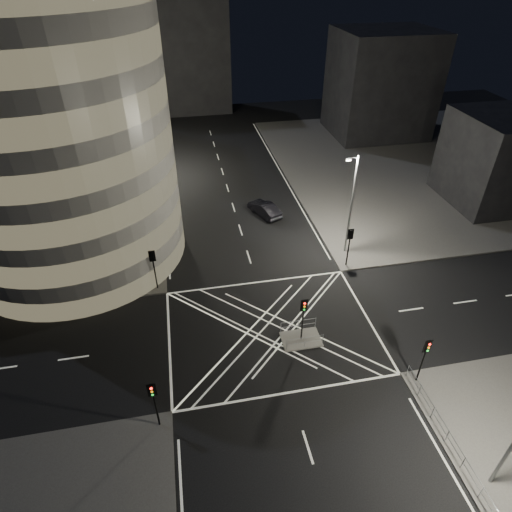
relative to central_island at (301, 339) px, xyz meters
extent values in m
plane|color=black|center=(-2.00, 1.50, -0.07)|extent=(120.00, 120.00, 0.00)
cube|color=#4C4A47|center=(27.00, 28.50, 0.00)|extent=(42.00, 42.00, 0.15)
cube|color=slate|center=(0.00, 0.00, 0.00)|extent=(3.00, 2.00, 0.15)
cylinder|color=gray|center=(-18.00, 15.50, 12.57)|extent=(20.00, 20.00, 25.00)
cube|color=gray|center=(-24.00, 43.50, 11.07)|extent=(24.00, 16.00, 22.00)
cube|color=black|center=(24.00, 41.50, 7.58)|extent=(14.00, 12.00, 15.00)
cube|color=black|center=(28.00, 17.50, 5.08)|extent=(10.00, 10.00, 10.00)
cube|color=black|center=(-6.00, 59.50, 8.93)|extent=(18.00, 8.00, 18.00)
cylinder|color=black|center=(-12.50, 10.50, 1.81)|extent=(0.32, 0.32, 3.46)
ellipsoid|color=black|center=(-12.50, 10.50, 4.57)|extent=(3.78, 3.78, 4.34)
cylinder|color=black|center=(-12.50, 16.50, 1.61)|extent=(0.32, 0.32, 3.06)
ellipsoid|color=black|center=(-12.50, 16.50, 4.39)|extent=(4.55, 4.55, 5.23)
cylinder|color=black|center=(-12.50, 22.50, 2.02)|extent=(0.32, 0.32, 3.89)
ellipsoid|color=black|center=(-12.50, 22.50, 5.04)|extent=(3.92, 3.92, 4.50)
cylinder|color=black|center=(-12.50, 28.50, 1.77)|extent=(0.32, 0.32, 3.39)
ellipsoid|color=black|center=(-12.50, 28.50, 4.98)|extent=(5.54, 5.54, 6.37)
cylinder|color=black|center=(-12.50, 34.50, 1.75)|extent=(0.32, 0.32, 3.35)
ellipsoid|color=black|center=(-12.50, 34.50, 4.52)|extent=(3.99, 3.99, 4.59)
cylinder|color=black|center=(-10.80, 8.30, 1.57)|extent=(0.12, 0.12, 3.00)
cube|color=black|center=(-10.80, 8.30, 3.52)|extent=(0.28, 0.22, 0.90)
cube|color=black|center=(-10.80, 8.30, 3.52)|extent=(0.55, 0.04, 1.10)
cylinder|color=black|center=(-10.80, -5.30, 1.57)|extent=(0.12, 0.12, 3.00)
cube|color=black|center=(-10.80, -5.30, 3.52)|extent=(0.28, 0.22, 0.90)
cube|color=black|center=(-10.80, -5.30, 3.52)|extent=(0.55, 0.04, 1.10)
cylinder|color=black|center=(6.80, 8.30, 1.57)|extent=(0.12, 0.12, 3.00)
cube|color=black|center=(6.80, 8.30, 3.52)|extent=(0.28, 0.22, 0.90)
cube|color=black|center=(6.80, 8.30, 3.52)|extent=(0.55, 0.04, 1.10)
cylinder|color=black|center=(6.80, -5.30, 1.57)|extent=(0.12, 0.12, 3.00)
cube|color=black|center=(6.80, -5.30, 3.52)|extent=(0.28, 0.22, 0.90)
cube|color=black|center=(6.80, -5.30, 3.52)|extent=(0.55, 0.04, 1.10)
cylinder|color=black|center=(0.00, 0.00, 1.57)|extent=(0.12, 0.12, 3.00)
cube|color=black|center=(0.00, 0.00, 3.52)|extent=(0.28, 0.22, 0.90)
cube|color=black|center=(0.00, 0.00, 3.52)|extent=(0.55, 0.04, 1.10)
cylinder|color=slate|center=(-11.50, 13.50, 5.08)|extent=(0.20, 0.20, 10.00)
cylinder|color=slate|center=(-11.05, 13.50, 9.93)|extent=(0.90, 0.10, 0.10)
cube|color=slate|center=(-10.60, 13.50, 9.83)|extent=(0.50, 0.25, 0.18)
cube|color=white|center=(-10.60, 13.50, 9.72)|extent=(0.42, 0.20, 0.05)
cylinder|color=slate|center=(-11.50, 31.50, 5.08)|extent=(0.20, 0.20, 10.00)
cylinder|color=slate|center=(-11.05, 31.50, 9.93)|extent=(0.90, 0.10, 0.10)
cube|color=slate|center=(-10.60, 31.50, 9.83)|extent=(0.50, 0.25, 0.18)
cube|color=white|center=(-10.60, 31.50, 9.72)|extent=(0.42, 0.20, 0.05)
cylinder|color=slate|center=(7.50, 10.50, 5.08)|extent=(0.20, 0.20, 10.00)
cylinder|color=slate|center=(7.05, 10.50, 9.93)|extent=(0.90, 0.10, 0.10)
cube|color=slate|center=(6.60, 10.50, 9.83)|extent=(0.50, 0.25, 0.18)
cube|color=white|center=(6.60, 10.50, 9.72)|extent=(0.42, 0.20, 0.05)
cube|color=slate|center=(6.30, -10.65, 0.62)|extent=(0.06, 11.70, 1.10)
cube|color=slate|center=(0.00, -0.90, 0.62)|extent=(2.80, 0.06, 1.10)
cube|color=slate|center=(0.00, 0.90, 0.62)|extent=(2.80, 0.06, 1.10)
imported|color=black|center=(1.19, 19.14, 0.69)|extent=(3.37, 4.92, 1.54)
camera|label=1|loc=(-7.82, -21.82, 24.56)|focal=30.00mm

